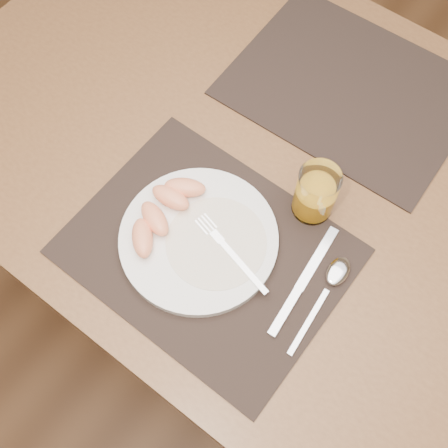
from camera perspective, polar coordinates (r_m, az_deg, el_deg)
ground at (r=1.72m, az=3.69°, el=-7.03°), size 5.00×5.00×0.00m
table at (r=1.11m, az=5.70°, el=3.79°), size 1.40×0.90×0.75m
placemat_near at (r=0.95m, az=-1.67°, el=-2.75°), size 0.45×0.35×0.00m
placemat_far at (r=1.16m, az=12.66°, el=13.28°), size 0.46×0.36×0.00m
plate at (r=0.95m, az=-2.59°, el=-1.53°), size 0.27×0.27×0.02m
plate_dressing at (r=0.94m, az=-0.79°, el=-1.88°), size 0.17×0.17×0.00m
fork at (r=0.93m, az=0.21°, el=-2.38°), size 0.17×0.06×0.00m
knife at (r=0.93m, az=7.58°, el=-6.57°), size 0.03×0.22×0.01m
spoon at (r=0.94m, az=11.09°, el=-5.45°), size 0.04×0.19×0.01m
juice_glass at (r=0.96m, az=9.26°, el=2.96°), size 0.07×0.07×0.11m
grapefruit_wedges at (r=0.95m, az=-6.17°, el=1.42°), size 0.09×0.19×0.03m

